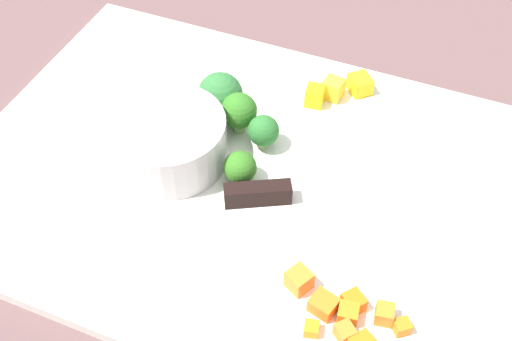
% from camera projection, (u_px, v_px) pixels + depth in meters
% --- Properties ---
extents(ground_plane, '(4.00, 4.00, 0.00)m').
position_uv_depth(ground_plane, '(256.00, 187.00, 0.58)').
color(ground_plane, brown).
extents(cutting_board, '(0.52, 0.36, 0.01)m').
position_uv_depth(cutting_board, '(256.00, 183.00, 0.58)').
color(cutting_board, white).
rests_on(cutting_board, ground_plane).
extents(prep_bowl, '(0.10, 0.10, 0.04)m').
position_uv_depth(prep_bowl, '(168.00, 140.00, 0.57)').
color(prep_bowl, '#BDB9BC').
rests_on(prep_bowl, cutting_board).
extents(chef_knife, '(0.28, 0.16, 0.02)m').
position_uv_depth(chef_knife, '(349.00, 189.00, 0.55)').
color(chef_knife, silver).
rests_on(chef_knife, cutting_board).
extents(carrot_dice_0, '(0.01, 0.01, 0.01)m').
position_uv_depth(carrot_dice_0, '(311.00, 329.00, 0.47)').
color(carrot_dice_0, orange).
rests_on(carrot_dice_0, cutting_board).
extents(carrot_dice_1, '(0.02, 0.02, 0.01)m').
position_uv_depth(carrot_dice_1, '(353.00, 302.00, 0.48)').
color(carrot_dice_1, orange).
rests_on(carrot_dice_1, cutting_board).
extents(carrot_dice_2, '(0.02, 0.02, 0.02)m').
position_uv_depth(carrot_dice_2, '(299.00, 280.00, 0.49)').
color(carrot_dice_2, orange).
rests_on(carrot_dice_2, cutting_board).
extents(carrot_dice_3, '(0.02, 0.02, 0.01)m').
position_uv_depth(carrot_dice_3, '(348.00, 314.00, 0.48)').
color(carrot_dice_3, orange).
rests_on(carrot_dice_3, cutting_board).
extents(carrot_dice_4, '(0.02, 0.02, 0.01)m').
position_uv_depth(carrot_dice_4, '(402.00, 327.00, 0.47)').
color(carrot_dice_4, orange).
rests_on(carrot_dice_4, cutting_board).
extents(carrot_dice_5, '(0.02, 0.02, 0.01)m').
position_uv_depth(carrot_dice_5, '(384.00, 314.00, 0.48)').
color(carrot_dice_5, orange).
rests_on(carrot_dice_5, cutting_board).
extents(carrot_dice_6, '(0.02, 0.02, 0.01)m').
position_uv_depth(carrot_dice_6, '(345.00, 333.00, 0.47)').
color(carrot_dice_6, orange).
rests_on(carrot_dice_6, cutting_board).
extents(carrot_dice_7, '(0.02, 0.02, 0.01)m').
position_uv_depth(carrot_dice_7, '(323.00, 305.00, 0.48)').
color(carrot_dice_7, orange).
rests_on(carrot_dice_7, cutting_board).
extents(pepper_dice_0, '(0.03, 0.03, 0.02)m').
position_uv_depth(pepper_dice_0, '(360.00, 84.00, 0.64)').
color(pepper_dice_0, yellow).
rests_on(pepper_dice_0, cutting_board).
extents(pepper_dice_1, '(0.02, 0.02, 0.02)m').
position_uv_depth(pepper_dice_1, '(333.00, 89.00, 0.64)').
color(pepper_dice_1, yellow).
rests_on(pepper_dice_1, cutting_board).
extents(pepper_dice_2, '(0.02, 0.02, 0.02)m').
position_uv_depth(pepper_dice_2, '(315.00, 96.00, 0.63)').
color(pepper_dice_2, yellow).
rests_on(pepper_dice_2, cutting_board).
extents(broccoli_floret_0, '(0.03, 0.03, 0.04)m').
position_uv_depth(broccoli_floret_0, '(239.00, 111.00, 0.59)').
color(broccoli_floret_0, '#7FB160').
rests_on(broccoli_floret_0, cutting_board).
extents(broccoli_floret_1, '(0.03, 0.03, 0.03)m').
position_uv_depth(broccoli_floret_1, '(240.00, 168.00, 0.56)').
color(broccoli_floret_1, '#8CBB58').
rests_on(broccoli_floret_1, cutting_board).
extents(broccoli_floret_2, '(0.03, 0.03, 0.03)m').
position_uv_depth(broccoli_floret_2, '(263.00, 131.00, 0.58)').
color(broccoli_floret_2, '#90B06A').
rests_on(broccoli_floret_2, cutting_board).
extents(broccoli_floret_3, '(0.04, 0.04, 0.04)m').
position_uv_depth(broccoli_floret_3, '(220.00, 95.00, 0.61)').
color(broccoli_floret_3, '#86B26A').
rests_on(broccoli_floret_3, cutting_board).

